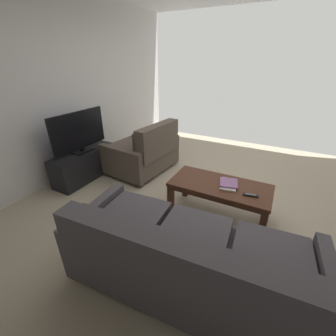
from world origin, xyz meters
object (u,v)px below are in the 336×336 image
at_px(loveseat_near, 145,152).
at_px(book_stack, 229,184).
at_px(sofa_main, 187,260).
at_px(tv_remote, 251,195).
at_px(coffee_table, 220,189).
at_px(tv_stand, 85,165).
at_px(flat_tv, 79,132).

bearing_deg(loveseat_near, book_stack, 158.39).
bearing_deg(sofa_main, book_stack, -92.24).
bearing_deg(loveseat_near, tv_remote, 158.02).
distance_m(loveseat_near, coffee_table, 1.65).
xyz_separation_m(tv_stand, book_stack, (-2.33, -0.05, 0.25)).
distance_m(coffee_table, tv_stand, 2.24).
bearing_deg(tv_remote, sofa_main, 72.84).
height_order(coffee_table, flat_tv, flat_tv).
relative_size(loveseat_near, tv_stand, 1.11).
bearing_deg(tv_stand, tv_remote, 178.50).
distance_m(tv_stand, tv_remote, 2.61).
xyz_separation_m(loveseat_near, coffee_table, (-1.51, 0.66, 0.03)).
bearing_deg(tv_remote, flat_tv, -1.49).
bearing_deg(sofa_main, loveseat_near, -48.76).
relative_size(loveseat_near, flat_tv, 1.24).
height_order(coffee_table, book_stack, book_stack).
distance_m(loveseat_near, book_stack, 1.73).
xyz_separation_m(coffee_table, tv_stand, (2.24, 0.02, -0.16)).
relative_size(coffee_table, book_stack, 3.65).
distance_m(loveseat_near, tv_stand, 1.01).
relative_size(sofa_main, tv_stand, 1.86).
distance_m(sofa_main, tv_remote, 1.07).
xyz_separation_m(flat_tv, book_stack, (-2.33, -0.05, -0.32)).
height_order(coffee_table, tv_stand, tv_stand).
height_order(sofa_main, flat_tv, flat_tv).
bearing_deg(sofa_main, tv_remote, -107.16).
bearing_deg(coffee_table, book_stack, -162.54).
relative_size(coffee_table, tv_remote, 7.08).
bearing_deg(flat_tv, tv_stand, -28.71).
bearing_deg(flat_tv, book_stack, -178.68).
relative_size(loveseat_near, coffee_table, 1.04).
height_order(coffee_table, tv_remote, tv_remote).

